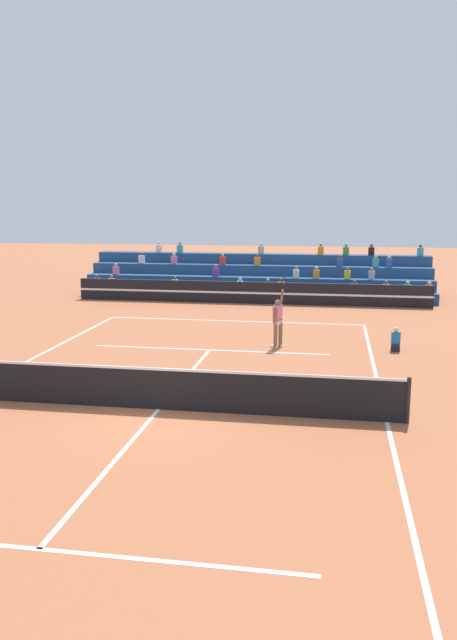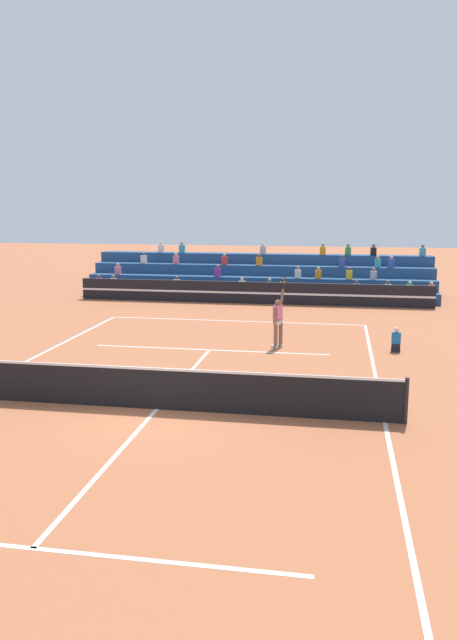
{
  "view_description": "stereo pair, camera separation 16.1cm",
  "coord_description": "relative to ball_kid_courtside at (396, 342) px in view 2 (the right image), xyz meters",
  "views": [
    {
      "loc": [
        4.15,
        -14.24,
        5.02
      ],
      "look_at": [
        0.68,
        6.33,
        1.1
      ],
      "focal_mm": 35.0,
      "sensor_mm": 36.0,
      "label": 1
    },
    {
      "loc": [
        4.31,
        -14.22,
        5.02
      ],
      "look_at": [
        0.68,
        6.33,
        1.1
      ],
      "focal_mm": 35.0,
      "sensor_mm": 36.0,
      "label": 2
    }
  ],
  "objects": [
    {
      "name": "tennis_net",
      "position": [
        -6.35,
        -7.34,
        0.21
      ],
      "size": [
        12.0,
        0.1,
        1.1
      ],
      "color": "black",
      "rests_on": "ground"
    },
    {
      "name": "ball_kid_courtside",
      "position": [
        0.0,
        0.0,
        0.0
      ],
      "size": [
        0.3,
        0.36,
        0.84
      ],
      "color": "black",
      "rests_on": "ground"
    },
    {
      "name": "ground_plane",
      "position": [
        -6.35,
        -7.34,
        -0.33
      ],
      "size": [
        120.0,
        120.0,
        0.0
      ],
      "primitive_type": "plane",
      "color": "#AD603D"
    },
    {
      "name": "tennis_player",
      "position": [
        -4.06,
        -0.11,
        0.66
      ],
      "size": [
        0.49,
        0.84,
        2.5
      ],
      "color": "brown",
      "rests_on": "ground"
    },
    {
      "name": "sponsor_banner_wall",
      "position": [
        -6.35,
        9.49,
        0.22
      ],
      "size": [
        18.0,
        0.26,
        1.1
      ],
      "color": "black",
      "rests_on": "ground"
    },
    {
      "name": "bleacher_stand",
      "position": [
        -6.34,
        12.65,
        0.5
      ],
      "size": [
        18.8,
        3.8,
        2.83
      ],
      "color": "navy",
      "rests_on": "ground"
    },
    {
      "name": "court_lines",
      "position": [
        -6.35,
        -7.34,
        -0.33
      ],
      "size": [
        11.1,
        23.9,
        0.01
      ],
      "color": "white",
      "rests_on": "ground"
    },
    {
      "name": "tennis_ball",
      "position": [
        -6.49,
        -5.57,
        -0.3
      ],
      "size": [
        0.07,
        0.07,
        0.07
      ],
      "primitive_type": "sphere",
      "color": "#C6DB33",
      "rests_on": "ground"
    }
  ]
}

